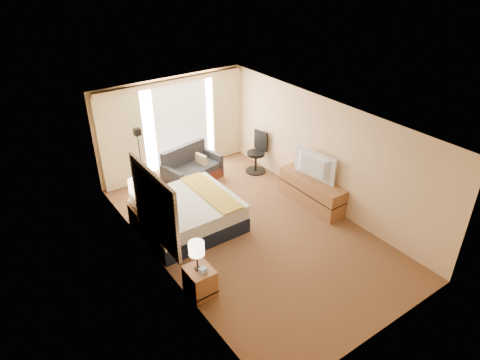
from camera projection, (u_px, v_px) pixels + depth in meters
floor at (249, 230)px, 9.46m from camera, size 4.20×7.00×0.02m
ceiling at (251, 119)px, 8.18m from camera, size 4.20×7.00×0.02m
wall_back at (172, 126)px, 11.31m from camera, size 4.20×0.02×2.60m
wall_front at (390, 273)px, 6.33m from camera, size 4.20×0.02×2.60m
wall_left at (157, 211)px, 7.77m from camera, size 0.02×7.00×2.60m
wall_right at (323, 153)px, 9.87m from camera, size 0.02×7.00×2.60m
headboard at (154, 206)px, 7.94m from camera, size 0.06×1.85×1.50m
nightstand_left at (200, 281)px, 7.64m from camera, size 0.45×0.52×0.55m
nightstand_right at (142, 216)px, 9.42m from camera, size 0.45×0.52×0.55m
media_dresser at (311, 191)px, 10.21m from camera, size 0.50×1.80×0.70m
window at (181, 123)px, 11.41m from camera, size 2.30×0.02×2.30m
curtains at (173, 123)px, 11.18m from camera, size 4.12×0.19×2.56m
bed at (188, 214)px, 9.36m from camera, size 2.03×1.86×0.99m
loveseat at (192, 170)px, 11.22m from camera, size 1.64×1.11×0.94m
floor_lamp at (139, 147)px, 10.47m from camera, size 0.21×0.21×1.65m
desk_chair at (257, 154)px, 11.62m from camera, size 0.55×0.55×1.14m
lamp_left at (196, 249)px, 7.29m from camera, size 0.28×0.28×0.59m
lamp_right at (136, 186)px, 9.04m from camera, size 0.31×0.31×0.65m
tissue_box at (203, 271)px, 7.41m from camera, size 0.14×0.14×0.10m
telephone at (149, 207)px, 9.20m from camera, size 0.20×0.16×0.07m
television at (312, 166)px, 9.85m from camera, size 0.28×1.18×0.67m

